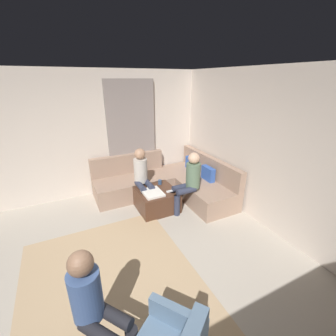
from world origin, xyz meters
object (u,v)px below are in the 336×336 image
(coffee_mug, at_px, (160,182))
(person_on_couch_back, at_px, (189,180))
(sectional_couch, at_px, (169,183))
(game_remote, at_px, (170,191))
(person_on_couch_side, at_px, (142,175))
(person_on_armchair, at_px, (95,305))
(ottoman, at_px, (156,199))

(coffee_mug, bearing_deg, person_on_couch_back, 36.92)
(sectional_couch, relative_size, coffee_mug, 26.84)
(game_remote, height_order, person_on_couch_back, person_on_couch_back)
(game_remote, height_order, person_on_couch_side, person_on_couch_side)
(person_on_couch_side, bearing_deg, person_on_armchair, 61.41)
(coffee_mug, bearing_deg, game_remote, 5.71)
(person_on_couch_side, relative_size, person_on_armchair, 1.02)
(person_on_couch_back, bearing_deg, coffee_mug, 36.92)
(sectional_couch, xyz_separation_m, coffee_mug, (0.24, -0.33, 0.19))
(game_remote, bearing_deg, ottoman, -129.29)
(person_on_couch_side, distance_m, person_on_armchair, 2.83)
(game_remote, distance_m, person_on_armchair, 2.66)
(ottoman, height_order, coffee_mug, coffee_mug)
(coffee_mug, xyz_separation_m, person_on_couch_back, (0.52, 0.39, 0.19))
(coffee_mug, bearing_deg, sectional_couch, 125.30)
(ottoman, xyz_separation_m, person_on_couch_back, (0.30, 0.57, 0.45))
(ottoman, distance_m, person_on_couch_side, 0.57)
(coffee_mug, relative_size, game_remote, 0.63)
(coffee_mug, distance_m, person_on_couch_side, 0.41)
(ottoman, bearing_deg, person_on_couch_side, -151.31)
(person_on_couch_side, bearing_deg, person_on_couch_back, 140.59)
(game_remote, distance_m, person_on_couch_side, 0.66)
(game_remote, bearing_deg, sectional_couch, 155.21)
(coffee_mug, height_order, person_on_armchair, person_on_armchair)
(game_remote, xyz_separation_m, person_on_couch_side, (-0.49, -0.39, 0.23))
(sectional_couch, xyz_separation_m, person_on_couch_back, (0.75, 0.06, 0.38))
(person_on_couch_back, relative_size, person_on_couch_side, 1.00)
(person_on_armchair, bearing_deg, person_on_couch_side, -155.22)
(coffee_mug, distance_m, game_remote, 0.40)
(person_on_couch_side, height_order, person_on_armchair, person_on_couch_side)
(ottoman, distance_m, person_on_armchair, 2.69)
(game_remote, bearing_deg, person_on_armchair, -41.14)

